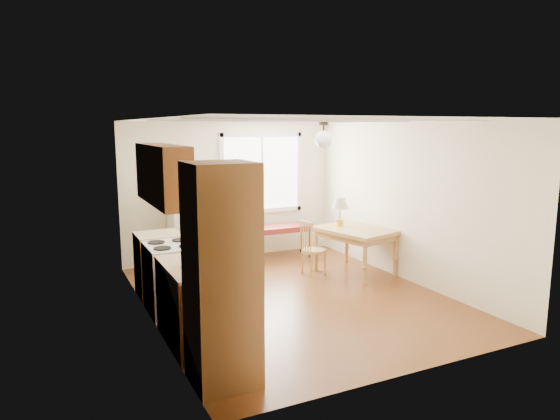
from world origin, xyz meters
TOP-DOWN VIEW (x-y plane):
  - room_shell at (0.00, 0.00)m, footprint 4.60×5.60m
  - kitchen_run at (-1.72, -0.63)m, footprint 0.65×3.40m
  - window_unit at (0.60, 2.47)m, footprint 1.64×0.05m
  - pendant_light at (0.70, 0.40)m, footprint 0.26×0.26m
  - refrigerator at (-0.89, 2.12)m, footprint 0.71×0.73m
  - bench at (0.77, 2.06)m, footprint 1.30×0.49m
  - dining_table at (1.46, 0.62)m, footprint 1.18×1.40m
  - chair at (0.72, 0.82)m, footprint 0.40×0.39m
  - table_lamp at (1.35, 0.92)m, footprint 0.28×0.28m
  - coffee_maker at (-1.72, -1.32)m, footprint 0.23×0.27m
  - kettle at (-1.76, -0.84)m, footprint 0.12×0.12m

SIDE VIEW (x-z plane):
  - chair at x=0.72m, z-range 0.06..0.96m
  - bench at x=0.77m, z-range 0.23..0.83m
  - dining_table at x=1.46m, z-range 0.28..1.03m
  - refrigerator at x=-0.89m, z-range 0.00..1.66m
  - kitchen_run at x=-1.72m, z-range -0.26..1.94m
  - kettle at x=-1.76m, z-range 0.88..1.11m
  - coffee_maker at x=-1.72m, z-range 0.85..1.20m
  - table_lamp at x=1.35m, z-range 0.87..1.35m
  - room_shell at x=0.00m, z-range -0.06..2.56m
  - window_unit at x=0.60m, z-range 0.79..2.31m
  - pendant_light at x=0.70m, z-range 2.04..2.44m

